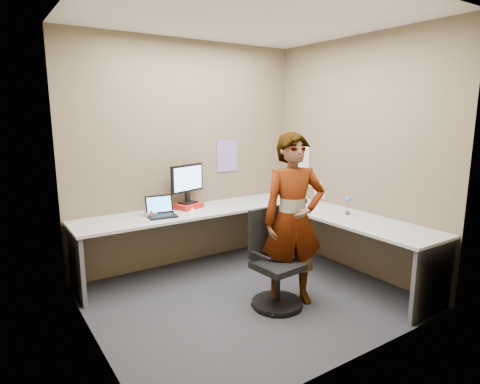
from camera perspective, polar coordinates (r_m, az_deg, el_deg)
ground at (r=4.23m, az=1.21°, el=-14.75°), size 3.00×3.00×0.00m
wall_back at (r=4.95m, az=-7.36°, el=5.31°), size 3.00×0.00×3.00m
wall_right at (r=4.85m, az=16.07°, el=4.84°), size 0.00×2.70×2.70m
wall_left at (r=3.23m, az=-21.12°, el=1.51°), size 0.00×2.70×2.70m
ceiling at (r=3.90m, az=1.39°, el=23.79°), size 3.00×3.00×0.00m
desk at (r=4.55m, az=3.00°, el=-4.92°), size 2.98×2.58×0.73m
paper_ream at (r=4.83m, az=-7.34°, el=-1.94°), size 0.36×0.31×0.06m
monitor at (r=4.78m, az=-7.51°, el=1.64°), size 0.47×0.21×0.46m
laptop at (r=4.51m, az=-11.20°, el=-2.66°), size 0.34×0.29×0.22m
trackball_mouse at (r=4.51m, az=-12.52°, el=-3.12°), size 0.12×0.08×0.07m
origami at (r=4.61m, az=-6.76°, el=-2.56°), size 0.10×0.10×0.06m
stapler at (r=5.09m, az=8.72°, el=-1.32°), size 0.15×0.06×0.05m
flower at (r=4.62m, az=15.10°, el=-1.42°), size 0.07×0.07×0.22m
calendar_purple at (r=5.21m, az=-1.84°, el=5.14°), size 0.30×0.01×0.40m
calendar_white at (r=5.47m, az=8.77°, el=4.78°), size 0.01×0.28×0.38m
sticky_note_a at (r=5.26m, az=11.23°, el=1.14°), size 0.01×0.07×0.07m
sticky_note_b at (r=5.32m, az=10.80°, el=-0.16°), size 0.01×0.07×0.07m
sticky_note_c at (r=5.24m, az=11.70°, el=-0.59°), size 0.01×0.07×0.07m
sticky_note_d at (r=5.37m, az=10.09°, el=1.06°), size 0.01×0.07×0.07m
office_chair at (r=3.96m, az=4.82°, el=-10.65°), size 0.50×0.49×0.93m
person at (r=3.90m, az=7.57°, el=-3.95°), size 0.72×0.60×1.68m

